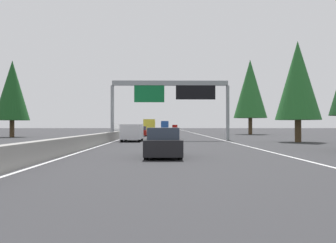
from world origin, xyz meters
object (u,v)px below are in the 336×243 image
sign_gantry_overhead (172,93)px  bus_mid_left (165,125)px  oncoming_near (126,130)px  conifer_right_mid (250,89)px  minivan_mid_center (132,132)px  oncoming_far (119,129)px  pickup_near_center (175,127)px  conifer_right_near (298,81)px  conifer_left_near (12,90)px  sedan_far_left (141,132)px  sedan_distant_a (163,143)px  box_truck_far_right (150,125)px

sign_gantry_overhead → bus_mid_left: (86.08, 0.54, -3.34)m
oncoming_near → conifer_right_mid: (-14.74, -23.61, 7.45)m
bus_mid_left → conifer_right_mid: (-60.75, -15.10, 6.42)m
minivan_mid_center → conifer_right_mid: bearing=-34.1°
conifer_right_mid → oncoming_far: bearing=86.3°
pickup_near_center → conifer_right_near: (-97.39, -8.64, 4.93)m
bus_mid_left → pickup_near_center: size_ratio=2.05×
sign_gantry_overhead → conifer_left_near: conifer_left_near is taller
bus_mid_left → oncoming_near: bearing=169.5°
minivan_mid_center → oncoming_far: oncoming_far is taller
conifer_right_near → conifer_left_near: (15.04, 33.32, 0.51)m
minivan_mid_center → sedan_far_left: minivan_mid_center is taller
bus_mid_left → oncoming_near: (-46.01, 8.51, -1.03)m
sign_gantry_overhead → conifer_right_near: bearing=-110.3°
bus_mid_left → oncoming_far: size_ratio=2.05×
sign_gantry_overhead → minivan_mid_center: 6.11m
sedan_distant_a → oncoming_near: bearing=7.7°
sedan_far_left → oncoming_far: oncoming_far is taller
box_truck_far_right → conifer_right_near: 49.24m
bus_mid_left → oncoming_far: bearing=171.9°
sedan_far_left → minivan_mid_center: bearing=-179.2°
conifer_left_near → bus_mid_left: bearing=-15.5°
box_truck_far_right → conifer_right_near: size_ratio=0.88×
minivan_mid_center → oncoming_far: 29.38m
box_truck_far_right → conifer_left_near: conifer_left_near is taller
sedan_far_left → conifer_left_near: conifer_left_near is taller
box_truck_far_right → sedan_distant_a: bearing=-177.1°
minivan_mid_center → conifer_right_mid: size_ratio=0.37×
sedan_distant_a → oncoming_far: bearing=9.8°
oncoming_near → conifer_left_near: bearing=-22.9°
oncoming_near → conifer_right_mid: bearing=58.0°
sedan_distant_a → conifer_right_mid: conifer_right_mid is taller
sedan_far_left → pickup_near_center: size_ratio=0.79×
minivan_mid_center → sedan_far_left: size_ratio=1.14×
pickup_near_center → conifer_right_near: conifer_right_near is taller
sedan_distant_a → box_truck_far_right: (62.01, 3.17, 0.93)m
pickup_near_center → oncoming_far: size_ratio=1.00×
sedan_distant_a → sedan_far_left: (35.43, 3.40, 0.00)m
conifer_right_near → oncoming_near: bearing=25.2°
box_truck_far_right → conifer_left_near: (-31.38, 17.42, 4.74)m
conifer_left_near → minivan_mid_center: bearing=-126.2°
sign_gantry_overhead → bus_mid_left: 86.14m
pickup_near_center → conifer_left_near: (-82.35, 24.68, 5.44)m
sedan_distant_a → conifer_right_near: (15.59, -12.72, 5.16)m
sedan_distant_a → conifer_left_near: 37.34m
pickup_near_center → sign_gantry_overhead: bearing=178.0°
conifer_left_near → conifer_right_near: bearing=-114.3°
sedan_far_left → conifer_right_near: conifer_right_near is taller
sedan_far_left → oncoming_far: (11.40, 4.73, 0.23)m
sedan_distant_a → sedan_far_left: same height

